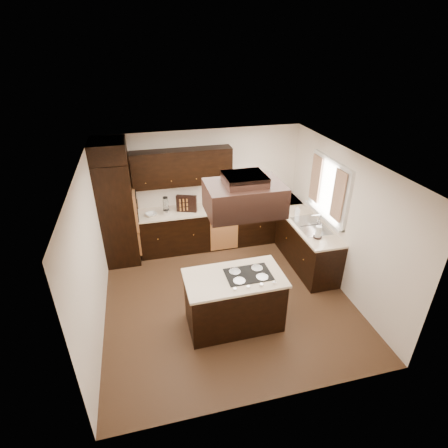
{
  "coord_description": "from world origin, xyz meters",
  "views": [
    {
      "loc": [
        -1.23,
        -4.74,
        4.13
      ],
      "look_at": [
        0.1,
        0.6,
        1.15
      ],
      "focal_mm": 28.0,
      "sensor_mm": 36.0,
      "label": 1
    }
  ],
  "objects": [
    {
      "name": "blender_pitcher",
      "position": [
        -0.83,
        1.7,
        1.15
      ],
      "size": [
        0.13,
        0.13,
        0.26
      ],
      "primitive_type": "cone",
      "color": "silver",
      "rests_on": "blender_base"
    },
    {
      "name": "base_cabinets_right",
      "position": [
        1.8,
        0.9,
        0.44
      ],
      "size": [
        0.6,
        2.4,
        0.88
      ],
      "primitive_type": "cube",
      "color": "black",
      "rests_on": "floor"
    },
    {
      "name": "dishwasher_front",
      "position": [
        0.33,
        1.5,
        0.4
      ],
      "size": [
        0.6,
        0.05,
        0.72
      ],
      "primitive_type": "cube",
      "color": "#BF7943",
      "rests_on": "floor"
    },
    {
      "name": "wall_oven_face",
      "position": [
        -1.43,
        1.71,
        1.12
      ],
      "size": [
        0.05,
        0.62,
        0.78
      ],
      "primitive_type": "cube",
      "color": "#BF7943",
      "rests_on": "oven_column"
    },
    {
      "name": "ceiling",
      "position": [
        0.0,
        0.0,
        2.51
      ],
      "size": [
        4.2,
        4.2,
        0.02
      ],
      "primitive_type": "cube",
      "color": "silver",
      "rests_on": "ground"
    },
    {
      "name": "cooktop",
      "position": [
        0.17,
        -0.65,
        0.93
      ],
      "size": [
        0.69,
        0.47,
        0.01
      ],
      "primitive_type": "cube",
      "rotation": [
        0.0,
        0.0,
        0.01
      ],
      "color": "black",
      "rests_on": "island_top"
    },
    {
      "name": "wall_right",
      "position": [
        2.11,
        0.0,
        1.25
      ],
      "size": [
        0.02,
        4.2,
        2.5
      ],
      "primitive_type": "cube",
      "color": "white",
      "rests_on": "ground"
    },
    {
      "name": "range_hood",
      "position": [
        0.1,
        -0.55,
        2.16
      ],
      "size": [
        1.05,
        0.72,
        0.42
      ],
      "primitive_type": "cube",
      "color": "black",
      "rests_on": "ceiling"
    },
    {
      "name": "spice_rack",
      "position": [
        -0.41,
        1.74,
        1.09
      ],
      "size": [
        0.42,
        0.25,
        0.34
      ],
      "primitive_type": "cube",
      "rotation": [
        0.0,
        0.0,
        -0.37
      ],
      "color": "black",
      "rests_on": "countertop_back"
    },
    {
      "name": "window_frame",
      "position": [
        2.07,
        0.55,
        1.65
      ],
      "size": [
        0.06,
        1.32,
        1.12
      ],
      "primitive_type": "cube",
      "color": "white",
      "rests_on": "wall_right"
    },
    {
      "name": "hood_duct",
      "position": [
        0.1,
        -0.55,
        2.44
      ],
      "size": [
        0.55,
        0.5,
        0.13
      ],
      "primitive_type": "cube",
      "color": "black",
      "rests_on": "ceiling"
    },
    {
      "name": "window_pane",
      "position": [
        2.1,
        0.55,
        1.65
      ],
      "size": [
        0.0,
        1.2,
        1.0
      ],
      "primitive_type": "cube",
      "color": "white",
      "rests_on": "wall_right"
    },
    {
      "name": "oven_column",
      "position": [
        -1.78,
        1.71,
        1.06
      ],
      "size": [
        0.65,
        0.75,
        2.12
      ],
      "primitive_type": "cube",
      "color": "black",
      "rests_on": "floor"
    },
    {
      "name": "curtain_right",
      "position": [
        2.01,
        0.97,
        1.7
      ],
      "size": [
        0.02,
        0.34,
        0.9
      ],
      "primitive_type": "cube",
      "color": "beige",
      "rests_on": "wall_right"
    },
    {
      "name": "mixing_bowl",
      "position": [
        -1.14,
        1.71,
        0.95
      ],
      "size": [
        0.28,
        0.28,
        0.05
      ],
      "primitive_type": "imported",
      "rotation": [
        0.0,
        0.0,
        0.28
      ],
      "color": "white",
      "rests_on": "countertop_back"
    },
    {
      "name": "island_top",
      "position": [
        -0.05,
        -0.66,
        0.9
      ],
      "size": [
        1.52,
        0.86,
        0.04
      ],
      "primitive_type": "cube",
      "rotation": [
        0.0,
        0.0,
        0.01
      ],
      "color": "#F9E4C5",
      "rests_on": "island"
    },
    {
      "name": "wall_left",
      "position": [
        -2.11,
        0.0,
        1.25
      ],
      "size": [
        0.02,
        4.2,
        2.5
      ],
      "primitive_type": "cube",
      "color": "white",
      "rests_on": "ground"
    },
    {
      "name": "curtain_left",
      "position": [
        2.01,
        0.13,
        1.7
      ],
      "size": [
        0.02,
        0.34,
        0.9
      ],
      "primitive_type": "cube",
      "color": "beige",
      "rests_on": "wall_right"
    },
    {
      "name": "island",
      "position": [
        -0.05,
        -0.66,
        0.44
      ],
      "size": [
        1.46,
        0.81,
        0.88
      ],
      "primitive_type": "cube",
      "rotation": [
        0.0,
        0.0,
        0.01
      ],
      "color": "black",
      "rests_on": "floor"
    },
    {
      "name": "soap_bottle",
      "position": [
        1.73,
        1.03,
        1.02
      ],
      "size": [
        0.12,
        0.12,
        0.21
      ],
      "primitive_type": "imported",
      "rotation": [
        0.0,
        0.0,
        -0.27
      ],
      "color": "white",
      "rests_on": "countertop_right"
    },
    {
      "name": "floor",
      "position": [
        0.0,
        0.0,
        -0.01
      ],
      "size": [
        4.2,
        4.2,
        0.02
      ],
      "primitive_type": "cube",
      "color": "brown",
      "rests_on": "ground"
    },
    {
      "name": "upper_cabinets",
      "position": [
        -0.43,
        1.93,
        1.81
      ],
      "size": [
        2.0,
        0.34,
        0.72
      ],
      "primitive_type": "cube",
      "color": "black",
      "rests_on": "wall_back"
    },
    {
      "name": "wall_front",
      "position": [
        0.0,
        -2.11,
        1.25
      ],
      "size": [
        4.2,
        0.02,
        2.5
      ],
      "primitive_type": "cube",
      "color": "white",
      "rests_on": "ground"
    },
    {
      "name": "countertop_back",
      "position": [
        0.03,
        1.79,
        0.9
      ],
      "size": [
        2.93,
        0.63,
        0.04
      ],
      "primitive_type": "cube",
      "color": "#F9E4C5",
      "rests_on": "base_cabinets_back"
    },
    {
      "name": "sink_rim",
      "position": [
        1.8,
        0.55,
        0.92
      ],
      "size": [
        0.52,
        0.84,
        0.01
      ],
      "primitive_type": "cube",
      "color": "silver",
      "rests_on": "countertop_right"
    },
    {
      "name": "blender_base",
      "position": [
        -0.83,
        1.7,
        0.97
      ],
      "size": [
        0.15,
        0.15,
        0.1
      ],
      "primitive_type": "cylinder",
      "color": "silver",
      "rests_on": "countertop_back"
    },
    {
      "name": "base_cabinets_back",
      "position": [
        0.03,
        1.8,
        0.44
      ],
      "size": [
        2.93,
        0.6,
        0.88
      ],
      "primitive_type": "cube",
      "color": "black",
      "rests_on": "floor"
    },
    {
      "name": "wall_back",
      "position": [
        0.0,
        2.11,
        1.25
      ],
      "size": [
        4.2,
        0.02,
        2.5
      ],
      "primitive_type": "cube",
      "color": "white",
      "rests_on": "ground"
    },
    {
      "name": "countertop_right",
      "position": [
        1.79,
        0.9,
        0.9
      ],
      "size": [
        0.63,
        2.4,
        0.04
      ],
      "primitive_type": "cube",
      "color": "#F9E4C5",
      "rests_on": "base_cabinets_right"
    },
    {
      "name": "paper_towel",
      "position": [
        1.71,
        0.1,
        1.04
      ],
      "size": [
        0.11,
        0.11,
        0.23
      ],
      "primitive_type": "cylinder",
      "rotation": [
        0.0,
        0.0,
        -0.01
      ],
      "color": "white",
      "rests_on": "countertop_right"
    }
  ]
}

